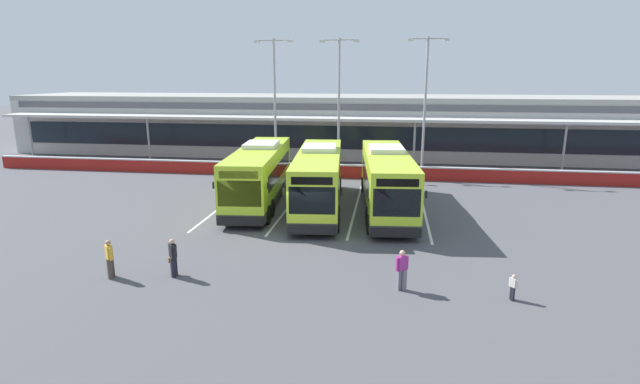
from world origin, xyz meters
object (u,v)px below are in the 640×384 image
at_px(pedestrian_near_bin, 110,257).
at_px(coach_bus_leftmost, 260,175).
at_px(coach_bus_left_centre, 319,180).
at_px(pedestrian_child, 513,286).
at_px(lamp_post_east, 425,98).
at_px(lamp_post_centre, 339,97).
at_px(pedestrian_with_handbag, 173,256).
at_px(lamp_post_west, 275,97).
at_px(pedestrian_in_dark_coat, 402,269).
at_px(coach_bus_centre, 387,181).

bearing_deg(pedestrian_near_bin, coach_bus_leftmost, 77.16).
height_order(coach_bus_left_centre, pedestrian_near_bin, coach_bus_left_centre).
height_order(pedestrian_child, lamp_post_east, lamp_post_east).
xyz_separation_m(pedestrian_child, pedestrian_near_bin, (-15.77, -0.26, 0.33)).
bearing_deg(coach_bus_left_centre, lamp_post_centre, 90.32).
height_order(pedestrian_with_handbag, lamp_post_west, lamp_post_west).
distance_m(coach_bus_left_centre, pedestrian_in_dark_coat, 12.23).
distance_m(coach_bus_leftmost, lamp_post_centre, 12.59).
bearing_deg(coach_bus_leftmost, coach_bus_centre, -4.81).
distance_m(coach_bus_centre, lamp_post_centre, 13.28).
height_order(coach_bus_centre, pedestrian_with_handbag, coach_bus_centre).
xyz_separation_m(pedestrian_with_handbag, lamp_post_west, (-1.09, 22.77, 5.43)).
relative_size(coach_bus_centre, pedestrian_child, 12.27).
xyz_separation_m(lamp_post_west, lamp_post_centre, (5.39, 0.37, 0.00)).
height_order(coach_bus_leftmost, coach_bus_centre, same).
bearing_deg(coach_bus_left_centre, pedestrian_near_bin, -120.35).
bearing_deg(coach_bus_left_centre, lamp_post_west, 115.25).
xyz_separation_m(coach_bus_left_centre, pedestrian_in_dark_coat, (4.87, -11.18, -0.91)).
relative_size(coach_bus_leftmost, coach_bus_centre, 1.00).
xyz_separation_m(coach_bus_left_centre, pedestrian_child, (8.91, -11.45, -1.24)).
bearing_deg(pedestrian_near_bin, lamp_post_west, 86.57).
height_order(pedestrian_in_dark_coat, lamp_post_east, lamp_post_east).
bearing_deg(lamp_post_centre, coach_bus_leftmost, -109.49).
xyz_separation_m(coach_bus_leftmost, pedestrian_in_dark_coat, (8.86, -12.04, -0.91)).
distance_m(coach_bus_leftmost, pedestrian_child, 17.88).
bearing_deg(lamp_post_east, pedestrian_in_dark_coat, -95.29).
relative_size(coach_bus_centre, lamp_post_east, 1.12).
relative_size(pedestrian_with_handbag, pedestrian_near_bin, 1.00).
distance_m(pedestrian_in_dark_coat, pedestrian_child, 4.06).
bearing_deg(pedestrian_in_dark_coat, lamp_post_centre, 102.06).
xyz_separation_m(coach_bus_left_centre, pedestrian_near_bin, (-6.86, -11.71, -0.91)).
bearing_deg(lamp_post_west, pedestrian_near_bin, -93.43).
bearing_deg(coach_bus_left_centre, pedestrian_in_dark_coat, -66.45).
bearing_deg(coach_bus_leftmost, lamp_post_east, 44.01).
height_order(coach_bus_left_centre, lamp_post_centre, lamp_post_centre).
relative_size(coach_bus_left_centre, pedestrian_child, 12.27).
relative_size(pedestrian_with_handbag, lamp_post_centre, 0.15).
bearing_deg(pedestrian_with_handbag, lamp_post_east, 63.39).
bearing_deg(pedestrian_near_bin, pedestrian_with_handbag, 11.89).
xyz_separation_m(coach_bus_left_centre, lamp_post_east, (6.97, 11.45, 4.50)).
bearing_deg(pedestrian_near_bin, pedestrian_child, 0.94).
height_order(coach_bus_leftmost, lamp_post_centre, lamp_post_centre).
height_order(pedestrian_child, lamp_post_west, lamp_post_west).
height_order(pedestrian_in_dark_coat, pedestrian_child, pedestrian_in_dark_coat).
distance_m(coach_bus_centre, pedestrian_with_handbag, 14.23).
height_order(pedestrian_in_dark_coat, lamp_post_west, lamp_post_west).
bearing_deg(coach_bus_left_centre, pedestrian_with_handbag, -111.36).
height_order(pedestrian_with_handbag, lamp_post_centre, lamp_post_centre).
xyz_separation_m(coach_bus_left_centre, coach_bus_centre, (4.14, 0.18, 0.00)).
height_order(coach_bus_leftmost, lamp_post_west, lamp_post_west).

